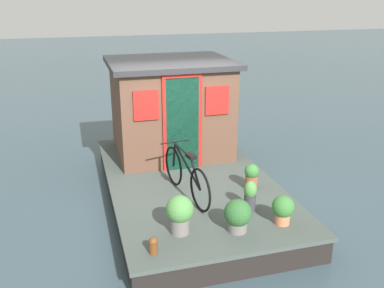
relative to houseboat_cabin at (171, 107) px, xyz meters
The scene contains 10 objects.
ground_plane 1.91m from the houseboat_cabin, behind, with size 60.00×60.00×0.00m, color #384C54.
houseboat_deck 1.76m from the houseboat_cabin, behind, with size 4.87×2.79×0.43m.
houseboat_cabin is the anchor object (origin of this frame).
bicycle 2.11m from the houseboat_cabin, behind, with size 1.67×0.50×0.80m.
potted_plant_fern 2.33m from the houseboat_cabin, 156.82° to the right, with size 0.24×0.24×0.44m.
potted_plant_lavender 3.29m from the houseboat_cabin, behind, with size 0.38×0.38×0.47m.
potted_plant_geranium 3.39m from the houseboat_cabin, 165.18° to the right, with size 0.32×0.32×0.42m.
potted_plant_thyme 3.17m from the houseboat_cabin, 168.80° to the left, with size 0.38×0.38×0.55m.
potted_plant_ivy 2.85m from the houseboat_cabin, 168.14° to the right, with size 0.19×0.19×0.46m.
mooring_bollard 3.67m from the houseboat_cabin, 163.02° to the left, with size 0.12×0.12×0.22m.
Camera 1 is at (-6.64, 1.83, 3.54)m, focal length 39.93 mm.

